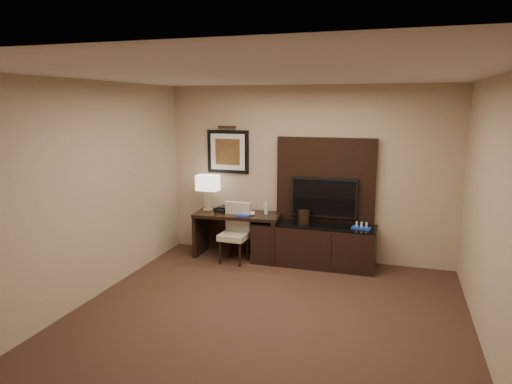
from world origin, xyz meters
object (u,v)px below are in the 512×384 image
at_px(desk_chair, 234,236).
at_px(table_lamp, 208,194).
at_px(water_bottle, 266,208).
at_px(ice_bucket, 304,217).
at_px(credenza, 313,245).
at_px(tv, 324,197).
at_px(desk, 238,235).
at_px(minibar_tray, 362,225).
at_px(desk_phone, 222,209).

xyz_separation_m(desk_chair, table_lamp, (-0.56, 0.33, 0.56)).
bearing_deg(water_bottle, ice_bucket, -5.93).
bearing_deg(credenza, tv, 59.44).
xyz_separation_m(table_lamp, ice_bucket, (1.59, -0.06, -0.25)).
bearing_deg(ice_bucket, desk, -178.67).
distance_m(credenza, desk_chair, 1.22).
height_order(desk_chair, ice_bucket, desk_chair).
xyz_separation_m(desk, water_bottle, (0.44, 0.09, 0.46)).
bearing_deg(credenza, desk, 179.75).
bearing_deg(minibar_tray, water_bottle, 175.84).
relative_size(tv, water_bottle, 5.20).
height_order(table_lamp, ice_bucket, table_lamp).
distance_m(desk, desk_phone, 0.49).
xyz_separation_m(desk_phone, water_bottle, (0.71, 0.09, 0.05)).
distance_m(tv, desk_chair, 1.50).
bearing_deg(desk_phone, table_lamp, -179.88).
height_order(tv, water_bottle, tv).
relative_size(desk, water_bottle, 7.00).
bearing_deg(tv, desk_phone, -173.27).
relative_size(credenza, desk_chair, 2.17).
relative_size(ice_bucket, minibar_tray, 0.74).
bearing_deg(ice_bucket, minibar_tray, -2.89).
bearing_deg(credenza, desk_chair, -168.66).
height_order(tv, desk_chair, tv).
relative_size(table_lamp, desk_phone, 2.92).
relative_size(desk, ice_bucket, 6.72).
height_order(desk, water_bottle, water_bottle).
distance_m(credenza, desk_phone, 1.55).
height_order(credenza, desk_phone, desk_phone).
bearing_deg(desk_phone, desk_chair, -23.30).
distance_m(credenza, ice_bucket, 0.45).
bearing_deg(desk_phone, minibar_tray, 16.35).
bearing_deg(minibar_tray, ice_bucket, 177.11).
bearing_deg(minibar_tray, credenza, 178.45).
xyz_separation_m(tv, ice_bucket, (-0.27, -0.17, -0.29)).
distance_m(table_lamp, ice_bucket, 1.61).
relative_size(credenza, minibar_tray, 6.85).
distance_m(desk, table_lamp, 0.83).
relative_size(credenza, ice_bucket, 9.19).
height_order(tv, ice_bucket, tv).
bearing_deg(table_lamp, water_bottle, 0.30).
relative_size(desk, desk_phone, 7.39).
relative_size(desk_chair, minibar_tray, 3.16).
bearing_deg(minibar_tray, tv, 160.42).
bearing_deg(ice_bucket, credenza, -8.67).
xyz_separation_m(credenza, ice_bucket, (-0.16, 0.02, 0.42)).
bearing_deg(minibar_tray, table_lamp, 177.61).
bearing_deg(desk_phone, ice_bucket, 17.87).
bearing_deg(tv, credenza, -120.31).
xyz_separation_m(tv, desk_chair, (-1.30, -0.43, -0.60)).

